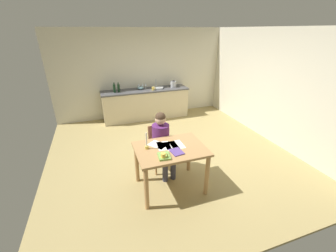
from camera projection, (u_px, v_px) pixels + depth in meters
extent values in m
cube|color=tan|center=(170.00, 153.00, 4.84)|extent=(5.20, 5.20, 0.04)
cube|color=beige|center=(142.00, 74.00, 6.53)|extent=(5.20, 0.12, 2.60)
cube|color=beige|center=(274.00, 87.00, 5.07)|extent=(0.12, 5.20, 2.60)
cube|color=beige|center=(146.00, 104.00, 6.58)|extent=(2.56, 0.60, 0.86)
cube|color=#4C4C51|center=(145.00, 90.00, 6.40)|extent=(2.60, 0.64, 0.04)
cube|color=tan|center=(171.00, 149.00, 3.47)|extent=(1.13, 0.83, 0.04)
cylinder|color=tan|center=(146.00, 189.00, 3.17)|extent=(0.07, 0.07, 0.75)
cylinder|color=tan|center=(207.00, 175.00, 3.48)|extent=(0.07, 0.07, 0.75)
cylinder|color=tan|center=(137.00, 163.00, 3.78)|extent=(0.07, 0.07, 0.75)
cylinder|color=tan|center=(189.00, 153.00, 4.09)|extent=(0.07, 0.07, 0.75)
cube|color=tan|center=(161.00, 148.00, 4.11)|extent=(0.44, 0.44, 0.04)
cube|color=tan|center=(157.00, 134.00, 4.17)|extent=(0.36, 0.06, 0.40)
cylinder|color=tan|center=(156.00, 165.00, 4.00)|extent=(0.04, 0.04, 0.46)
cylinder|color=tan|center=(172.00, 161.00, 4.13)|extent=(0.04, 0.04, 0.46)
cylinder|color=tan|center=(150.00, 156.00, 4.28)|extent=(0.04, 0.04, 0.46)
cylinder|color=tan|center=(165.00, 152.00, 4.41)|extent=(0.04, 0.04, 0.46)
cylinder|color=#592666|center=(161.00, 137.00, 3.99)|extent=(0.35, 0.35, 0.50)
sphere|color=#D8AD8C|center=(160.00, 120.00, 3.85)|extent=(0.20, 0.20, 0.20)
sphere|color=#473323|center=(160.00, 117.00, 3.83)|extent=(0.19, 0.19, 0.19)
cylinder|color=#383847|center=(161.00, 155.00, 3.91)|extent=(0.17, 0.39, 0.13)
cylinder|color=#383847|center=(165.00, 170.00, 3.85)|extent=(0.10, 0.10, 0.45)
cylinder|color=#383847|center=(169.00, 153.00, 3.97)|extent=(0.17, 0.39, 0.13)
cylinder|color=#383847|center=(173.00, 168.00, 3.91)|extent=(0.10, 0.10, 0.45)
cylinder|color=#F2CC4C|center=(163.00, 156.00, 3.14)|extent=(0.07, 0.07, 0.10)
torus|color=#F2CC4C|center=(166.00, 155.00, 3.15)|extent=(0.07, 0.01, 0.07)
cylinder|color=gold|center=(147.00, 147.00, 3.43)|extent=(0.06, 0.06, 0.05)
cylinder|color=white|center=(146.00, 140.00, 3.37)|extent=(0.02, 0.02, 0.23)
cube|color=#7EAD4E|center=(164.00, 156.00, 3.21)|extent=(0.20, 0.23, 0.03)
cube|color=#5C4190|center=(177.00, 152.00, 3.34)|extent=(0.20, 0.24, 0.02)
cube|color=white|center=(177.00, 145.00, 3.56)|extent=(0.21, 0.30, 0.00)
cube|color=white|center=(171.00, 146.00, 3.52)|extent=(0.21, 0.30, 0.00)
cube|color=white|center=(164.00, 146.00, 3.52)|extent=(0.25, 0.32, 0.00)
cube|color=white|center=(158.00, 145.00, 3.56)|extent=(0.35, 0.36, 0.00)
cylinder|color=#B2B7BC|center=(158.00, 88.00, 6.49)|extent=(0.36, 0.36, 0.04)
cylinder|color=silver|center=(156.00, 83.00, 6.59)|extent=(0.02, 0.02, 0.24)
cylinder|color=black|center=(114.00, 89.00, 6.03)|extent=(0.07, 0.07, 0.23)
cylinder|color=black|center=(114.00, 84.00, 5.97)|extent=(0.03, 0.03, 0.06)
cylinder|color=black|center=(119.00, 88.00, 6.09)|extent=(0.07, 0.07, 0.22)
cylinder|color=black|center=(118.00, 83.00, 6.03)|extent=(0.03, 0.03, 0.05)
ellipsoid|color=#668C99|center=(140.00, 88.00, 6.39)|extent=(0.19, 0.19, 0.09)
cylinder|color=#B7BABF|center=(173.00, 84.00, 6.62)|extent=(0.18, 0.18, 0.18)
cone|color=#262628|center=(173.00, 81.00, 6.57)|extent=(0.11, 0.11, 0.04)
cylinder|color=silver|center=(146.00, 88.00, 6.53)|extent=(0.06, 0.06, 0.00)
cylinder|color=silver|center=(146.00, 87.00, 6.52)|extent=(0.01, 0.01, 0.07)
cone|color=silver|center=(146.00, 84.00, 6.48)|extent=(0.07, 0.07, 0.08)
cylinder|color=silver|center=(143.00, 88.00, 6.50)|extent=(0.06, 0.06, 0.00)
cylinder|color=silver|center=(143.00, 87.00, 6.49)|extent=(0.01, 0.01, 0.07)
cone|color=silver|center=(143.00, 85.00, 6.46)|extent=(0.07, 0.07, 0.08)
cylinder|color=silver|center=(139.00, 89.00, 6.47)|extent=(0.06, 0.06, 0.00)
cylinder|color=silver|center=(139.00, 87.00, 6.45)|extent=(0.01, 0.01, 0.07)
cone|color=silver|center=(139.00, 85.00, 6.42)|extent=(0.07, 0.07, 0.08)
cylinder|color=#F2CC4C|center=(153.00, 89.00, 6.30)|extent=(0.08, 0.08, 0.09)
torus|color=#F2CC4C|center=(154.00, 88.00, 6.31)|extent=(0.06, 0.01, 0.06)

